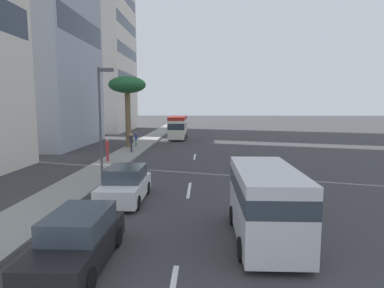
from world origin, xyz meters
TOP-DOWN VIEW (x-y plane):
  - ground_plane at (31.50, 0.00)m, footprint 198.00×198.00m
  - sidewalk_right at (31.50, 6.43)m, footprint 162.00×2.68m
  - lane_stripe_mid at (13.18, 0.00)m, footprint 3.20×0.16m
  - lane_stripe_far at (24.35, 0.00)m, footprint 3.20×0.16m
  - car_lead at (11.17, 3.02)m, footprint 4.09×1.92m
  - car_second at (4.89, 2.86)m, footprint 4.23×1.79m
  - van_third at (6.77, -2.89)m, footprint 4.91×2.13m
  - minibus_fourth at (38.97, 2.66)m, footprint 6.49×2.26m
  - pedestrian_near_lamp at (25.95, 6.04)m, footprint 0.38×0.38m
  - pedestrian_mid_block at (30.00, 6.45)m, footprint 0.32×0.23m
  - pedestrian_by_tree at (21.03, 6.85)m, footprint 0.35×0.27m
  - palm_tree at (29.69, 7.19)m, footprint 3.87×3.87m
  - street_lamp at (15.34, 5.38)m, footprint 0.24×0.97m
  - office_tower_far at (52.99, 18.25)m, footprint 15.04×11.58m

SIDE VIEW (x-z plane):
  - ground_plane at x=31.50m, z-range 0.00..0.00m
  - lane_stripe_mid at x=13.18m, z-range 0.00..0.01m
  - lane_stripe_far at x=24.35m, z-range 0.00..0.01m
  - sidewalk_right at x=31.50m, z-range 0.00..0.15m
  - car_second at x=4.89m, z-range -0.04..1.51m
  - car_lead at x=11.17m, z-range -0.05..1.60m
  - pedestrian_mid_block at x=30.00m, z-range 0.22..1.78m
  - pedestrian_near_lamp at x=25.95m, z-range 0.25..2.04m
  - pedestrian_by_tree at x=21.03m, z-range 0.26..2.09m
  - van_third at x=6.77m, z-range 0.18..2.70m
  - minibus_fourth at x=38.97m, z-range 0.15..3.20m
  - street_lamp at x=15.34m, z-range 0.94..7.64m
  - palm_tree at x=29.69m, z-range 2.75..10.16m
  - office_tower_far at x=52.99m, z-range 0.00..38.11m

